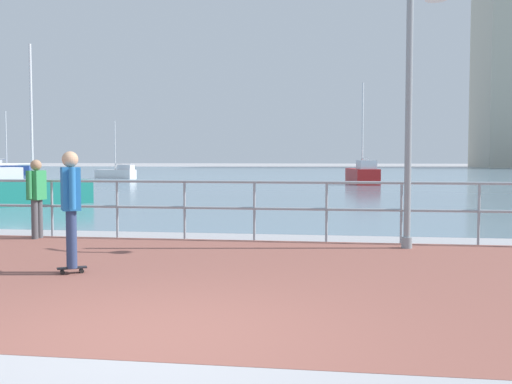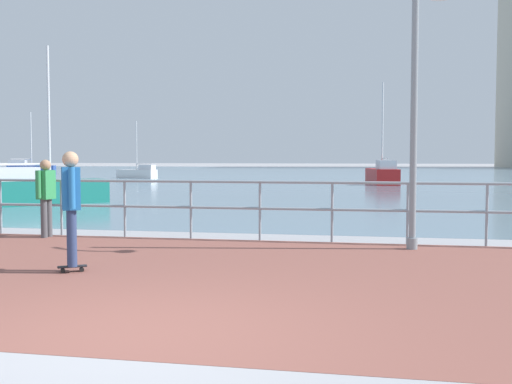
{
  "view_description": "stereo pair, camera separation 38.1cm",
  "coord_description": "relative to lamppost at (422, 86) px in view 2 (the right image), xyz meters",
  "views": [
    {
      "loc": [
        1.72,
        -5.16,
        1.63
      ],
      "look_at": [
        0.41,
        3.84,
        1.1
      ],
      "focal_mm": 42.23,
      "sensor_mm": 36.0,
      "label": 1
    },
    {
      "loc": [
        2.1,
        -5.1,
        1.63
      ],
      "look_at": [
        0.41,
        3.84,
        1.1
      ],
      "focal_mm": 42.23,
      "sensor_mm": 36.0,
      "label": 2
    }
  ],
  "objects": [
    {
      "name": "sailboat_white",
      "position": [
        -31.2,
        39.07,
        -2.31
      ],
      "size": [
        4.25,
        2.43,
        5.71
      ],
      "color": "#284799",
      "rests_on": "ground"
    },
    {
      "name": "ground",
      "position": [
        -2.96,
        34.32,
        -2.85
      ],
      "size": [
        220.0,
        220.0,
        0.0
      ],
      "primitive_type": "plane",
      "color": "#9E9EA3"
    },
    {
      "name": "lamppost",
      "position": [
        0.0,
        0.0,
        0.0
      ],
      "size": [
        0.65,
        0.67,
        5.16
      ],
      "color": "gray",
      "rests_on": "ground"
    },
    {
      "name": "harbor_water",
      "position": [
        -2.96,
        45.72,
        -2.85
      ],
      "size": [
        180.0,
        88.0,
        0.0
      ],
      "primitive_type": "cube",
      "color": "slate",
      "rests_on": "ground"
    },
    {
      "name": "brick_paving",
      "position": [
        -2.96,
        -2.8,
        -2.85
      ],
      "size": [
        28.0,
        7.04,
        0.01
      ],
      "primitive_type": "cube",
      "color": "brown",
      "rests_on": "ground"
    },
    {
      "name": "sailboat_teal",
      "position": [
        -0.12,
        26.1,
        -2.27
      ],
      "size": [
        2.01,
        4.5,
        6.11
      ],
      "color": "#B21E1E",
      "rests_on": "ground"
    },
    {
      "name": "sailboat_navy",
      "position": [
        -11.87,
        8.28,
        -2.33
      ],
      "size": [
        3.42,
        3.74,
        5.45
      ],
      "color": "#197266",
      "rests_on": "ground"
    },
    {
      "name": "skateboarder",
      "position": [
        -4.99,
        -2.96,
        -1.83
      ],
      "size": [
        0.4,
        0.52,
        1.71
      ],
      "color": "black",
      "rests_on": "ground"
    },
    {
      "name": "sailboat_yellow",
      "position": [
        -18.47,
        33.21,
        -2.43
      ],
      "size": [
        3.26,
        1.58,
        4.39
      ],
      "color": "white",
      "rests_on": "ground"
    },
    {
      "name": "waterfront_railing",
      "position": [
        -2.96,
        0.72,
        -2.05
      ],
      "size": [
        25.25,
        0.06,
        1.17
      ],
      "color": "#8C99A3",
      "rests_on": "ground"
    },
    {
      "name": "bystander",
      "position": [
        -7.3,
        0.37,
        -1.93
      ],
      "size": [
        0.27,
        0.56,
        1.58
      ],
      "color": "#4C4C51",
      "rests_on": "ground"
    }
  ]
}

